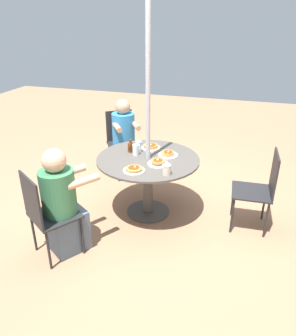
% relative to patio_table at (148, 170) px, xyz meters
% --- Properties ---
extents(ground_plane, '(12.00, 12.00, 0.00)m').
position_rel_patio_table_xyz_m(ground_plane, '(0.00, 0.00, -0.55)').
color(ground_plane, '#9E7051').
extents(patio_table, '(1.15, 1.15, 0.70)m').
position_rel_patio_table_xyz_m(patio_table, '(0.00, 0.00, 0.00)').
color(patio_table, '#4C4742').
rests_on(patio_table, ground).
extents(umbrella_pole, '(0.05, 0.05, 2.30)m').
position_rel_patio_table_xyz_m(umbrella_pole, '(0.00, 0.00, 0.60)').
color(umbrella_pole, '#ADADB2').
rests_on(umbrella_pole, ground).
extents(patio_chair_north, '(0.57, 0.57, 0.90)m').
position_rel_patio_table_xyz_m(patio_chair_north, '(-1.00, -0.71, -0.05)').
color(patio_chair_north, '#232326').
rests_on(patio_chair_north, ground).
extents(diner_north, '(0.53, 0.50, 1.11)m').
position_rel_patio_table_xyz_m(diner_north, '(-0.86, -0.61, -0.04)').
color(diner_north, '#3D3D42').
rests_on(diner_north, ground).
extents(patio_chair_east, '(0.56, 0.56, 0.90)m').
position_rel_patio_table_xyz_m(patio_chair_east, '(1.02, -0.68, -0.05)').
color(patio_chair_east, '#232326').
rests_on(patio_chair_east, ground).
extents(diner_east, '(0.58, 0.53, 1.09)m').
position_rel_patio_table_xyz_m(diner_east, '(0.88, -0.58, -0.05)').
color(diner_east, slate).
rests_on(diner_east, ground).
extents(patio_chair_south, '(0.42, 0.42, 0.90)m').
position_rel_patio_table_xyz_m(patio_chair_south, '(-0.05, 1.23, -0.05)').
color(patio_chair_south, '#232326').
rests_on(patio_chair_south, ground).
extents(pancake_plate_a, '(0.22, 0.22, 0.05)m').
position_rel_patio_table_xyz_m(pancake_plate_a, '(-0.29, -0.05, 0.17)').
color(pancake_plate_a, white).
rests_on(pancake_plate_a, patio_table).
extents(pancake_plate_b, '(0.22, 0.22, 0.06)m').
position_rel_patio_table_xyz_m(pancake_plate_b, '(-0.13, 0.19, 0.17)').
color(pancake_plate_b, white).
rests_on(pancake_plate_b, patio_table).
extents(pancake_plate_c, '(0.22, 0.22, 0.05)m').
position_rel_patio_table_xyz_m(pancake_plate_c, '(0.36, -0.04, 0.17)').
color(pancake_plate_c, white).
rests_on(pancake_plate_c, patio_table).
extents(pancake_plate_d, '(0.22, 0.22, 0.06)m').
position_rel_patio_table_xyz_m(pancake_plate_d, '(0.13, 0.15, 0.17)').
color(pancake_plate_d, white).
rests_on(pancake_plate_d, patio_table).
extents(syrup_bottle, '(0.09, 0.07, 0.15)m').
position_rel_patio_table_xyz_m(syrup_bottle, '(-0.11, -0.24, 0.21)').
color(syrup_bottle, '#602D0F').
rests_on(syrup_bottle, patio_table).
extents(coffee_cup, '(0.09, 0.09, 0.10)m').
position_rel_patio_table_xyz_m(coffee_cup, '(0.34, 0.29, 0.20)').
color(coffee_cup, beige).
rests_on(coffee_cup, patio_table).
extents(drinking_glass_a, '(0.07, 0.07, 0.13)m').
position_rel_patio_table_xyz_m(drinking_glass_a, '(-0.13, -0.15, 0.22)').
color(drinking_glass_a, silver).
rests_on(drinking_glass_a, patio_table).
extents(drinking_glass_b, '(0.07, 0.07, 0.12)m').
position_rel_patio_table_xyz_m(drinking_glass_b, '(-0.05, -0.16, 0.21)').
color(drinking_glass_b, silver).
rests_on(drinking_glass_b, patio_table).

